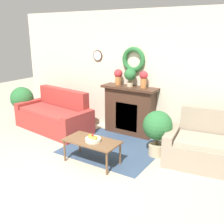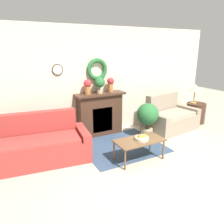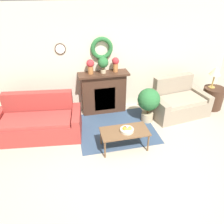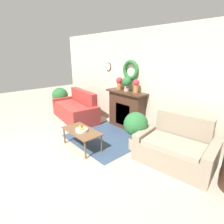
{
  "view_description": "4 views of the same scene",
  "coord_description": "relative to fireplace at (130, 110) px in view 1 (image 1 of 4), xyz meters",
  "views": [
    {
      "loc": [
        2.54,
        -2.56,
        2.25
      ],
      "look_at": [
        0.14,
        1.27,
        0.85
      ],
      "focal_mm": 42.0,
      "sensor_mm": 36.0,
      "label": 1
    },
    {
      "loc": [
        -2.34,
        -2.45,
        2.18
      ],
      "look_at": [
        -0.24,
        1.54,
        0.85
      ],
      "focal_mm": 35.0,
      "sensor_mm": 36.0,
      "label": 2
    },
    {
      "loc": [
        -1.06,
        -2.63,
        3.06
      ],
      "look_at": [
        -0.16,
        1.28,
        0.64
      ],
      "focal_mm": 35.0,
      "sensor_mm": 36.0,
      "label": 3
    },
    {
      "loc": [
        3.16,
        -1.09,
        2.09
      ],
      "look_at": [
        0.19,
        1.59,
        0.75
      ],
      "focal_mm": 28.0,
      "sensor_mm": 36.0,
      "label": 4
    }
  ],
  "objects": [
    {
      "name": "potted_plant_floor_by_loveseat",
      "position": [
        0.97,
        -0.72,
        -0.01
      ],
      "size": [
        0.55,
        0.55,
        0.87
      ],
      "color": "tan",
      "rests_on": "ground_plane"
    },
    {
      "name": "wall_back",
      "position": [
        0.12,
        0.21,
        0.8
      ],
      "size": [
        6.8,
        0.17,
        2.7
      ],
      "color": "beige",
      "rests_on": "ground_plane"
    },
    {
      "name": "vase_on_mantel_right",
      "position": [
        0.31,
        0.01,
        0.75
      ],
      "size": [
        0.18,
        0.18,
        0.36
      ],
      "color": "#AD6B38",
      "rests_on": "fireplace"
    },
    {
      "name": "fruit_bowl",
      "position": [
        0.16,
        -1.62,
        -0.08
      ],
      "size": [
        0.28,
        0.28,
        0.12
      ],
      "color": "beige",
      "rests_on": "coffee_table"
    },
    {
      "name": "couch_left",
      "position": [
        -1.64,
        -0.7,
        -0.24
      ],
      "size": [
        1.98,
        1.1,
        0.93
      ],
      "rotation": [
        0.0,
        0.0,
        -0.12
      ],
      "color": "#9E332D",
      "rests_on": "ground_plane"
    },
    {
      "name": "fireplace",
      "position": [
        0.0,
        0.0,
        0.0
      ],
      "size": [
        1.26,
        0.41,
        1.1
      ],
      "color": "#42281C",
      "rests_on": "ground_plane"
    },
    {
      "name": "potted_plant_on_mantel",
      "position": [
        -0.0,
        -0.01,
        0.79
      ],
      "size": [
        0.26,
        0.26,
        0.39
      ],
      "color": "tan",
      "rests_on": "fireplace"
    },
    {
      "name": "loveseat_right",
      "position": [
        1.86,
        -0.54,
        -0.24
      ],
      "size": [
        1.55,
        1.09,
        0.95
      ],
      "rotation": [
        0.0,
        0.0,
        0.14
      ],
      "color": "gray",
      "rests_on": "ground_plane"
    },
    {
      "name": "potted_plant_floor_by_couch",
      "position": [
        -2.81,
        -0.66,
        -0.0
      ],
      "size": [
        0.59,
        0.59,
        0.88
      ],
      "color": "tan",
      "rests_on": "ground_plane"
    },
    {
      "name": "ground_plane",
      "position": [
        0.12,
        -2.42,
        -0.55
      ],
      "size": [
        16.0,
        16.0,
        0.0
      ],
      "primitive_type": "plane",
      "color": "#ADA38E"
    },
    {
      "name": "floor_rug",
      "position": [
        0.12,
        -0.88,
        -0.55
      ],
      "size": [
        1.8,
        1.61,
        0.01
      ],
      "color": "#334760",
      "rests_on": "ground_plane"
    },
    {
      "name": "coffee_table",
      "position": [
        0.12,
        -1.6,
        -0.17
      ],
      "size": [
        0.98,
        0.51,
        0.43
      ],
      "color": "brown",
      "rests_on": "ground_plane"
    },
    {
      "name": "vase_on_mantel_left",
      "position": [
        -0.31,
        0.01,
        0.75
      ],
      "size": [
        0.19,
        0.19,
        0.35
      ],
      "color": "#AD6B38",
      "rests_on": "fireplace"
    }
  ]
}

